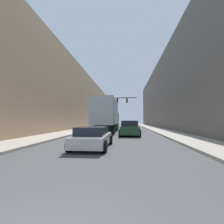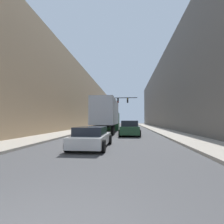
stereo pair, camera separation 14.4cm
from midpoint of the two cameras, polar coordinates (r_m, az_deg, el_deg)
name	(u,v)px [view 1 (the left image)]	position (r m, az deg, el deg)	size (l,w,h in m)	color
sidewalk_right	(155,129)	(32.20, 13.79, -5.29)	(3.01, 80.00, 0.15)	#B2A899
sidewalk_left	(88,128)	(32.64, -7.87, -5.31)	(3.01, 80.00, 0.15)	#B2A899
building_right	(180,90)	(33.57, 21.33, 6.61)	(6.00, 80.00, 13.80)	#66605B
building_left	(65,97)	(34.17, -15.22, 4.74)	(6.00, 80.00, 11.88)	tan
semi_truck	(107,115)	(22.67, -1.72, -1.06)	(2.42, 11.86, 4.03)	#B2B7C1
sedan_car	(93,137)	(10.26, -6.74, -8.24)	(2.01, 4.33, 1.21)	silver
suv_car	(129,128)	(18.35, 5.51, -5.31)	(2.10, 4.78, 1.54)	#234C2D
traffic_signal_gantry	(109,105)	(33.40, -1.10, 2.21)	(7.40, 0.35, 6.14)	black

